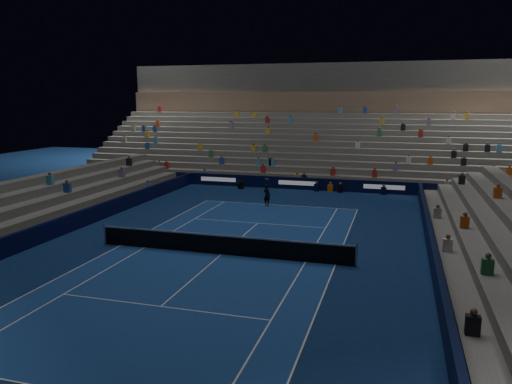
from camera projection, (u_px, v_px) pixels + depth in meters
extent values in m
plane|color=navy|center=(222.00, 254.00, 23.94)|extent=(90.00, 90.00, 0.00)
cube|color=navy|center=(222.00, 254.00, 23.94)|extent=(10.97, 23.77, 0.01)
cube|color=black|center=(298.00, 183.00, 41.32)|extent=(44.00, 0.25, 1.00)
cube|color=black|center=(435.00, 263.00, 21.20)|extent=(0.25, 37.00, 1.00)
cube|color=black|center=(51.00, 230.00, 26.50)|extent=(0.25, 37.00, 1.00)
cube|color=slate|center=(300.00, 184.00, 42.31)|extent=(44.00, 1.00, 0.50)
cube|color=slate|center=(302.00, 180.00, 43.21)|extent=(44.00, 1.00, 1.00)
cube|color=slate|center=(304.00, 175.00, 44.11)|extent=(44.00, 1.00, 1.50)
cube|color=slate|center=(306.00, 171.00, 45.01)|extent=(44.00, 1.00, 2.00)
cube|color=slate|center=(308.00, 167.00, 45.90)|extent=(44.00, 1.00, 2.50)
cube|color=slate|center=(310.00, 163.00, 46.80)|extent=(44.00, 1.00, 3.00)
cube|color=slate|center=(312.00, 159.00, 47.70)|extent=(44.00, 1.00, 3.50)
cube|color=slate|center=(314.00, 155.00, 48.60)|extent=(44.00, 1.00, 4.00)
cube|color=slate|center=(316.00, 152.00, 49.50)|extent=(44.00, 1.00, 4.50)
cube|color=slate|center=(317.00, 148.00, 50.40)|extent=(44.00, 1.00, 5.00)
cube|color=slate|center=(319.00, 145.00, 51.30)|extent=(44.00, 1.00, 5.50)
cube|color=slate|center=(321.00, 142.00, 52.19)|extent=(44.00, 1.00, 6.00)
cube|color=#836751|center=(323.00, 102.00, 52.48)|extent=(44.00, 0.60, 2.20)
cube|color=#484846|center=(326.00, 78.00, 53.33)|extent=(44.00, 2.40, 3.00)
cube|color=slate|center=(454.00, 270.00, 21.03)|extent=(1.00, 37.00, 0.50)
cube|color=slate|center=(480.00, 266.00, 20.71)|extent=(1.00, 37.00, 1.00)
cube|color=slate|center=(507.00, 263.00, 20.39)|extent=(1.00, 37.00, 1.50)
cube|color=slate|center=(39.00, 233.00, 26.76)|extent=(1.00, 37.00, 0.50)
cube|color=slate|center=(23.00, 228.00, 26.99)|extent=(1.00, 37.00, 1.00)
cube|color=slate|center=(7.00, 222.00, 27.22)|extent=(1.00, 37.00, 1.50)
cylinder|color=#B2B2B7|center=(105.00, 234.00, 25.59)|extent=(0.10, 0.10, 1.10)
cylinder|color=#B2B2B7|center=(356.00, 255.00, 22.09)|extent=(0.10, 0.10, 1.10)
cube|color=black|center=(221.00, 246.00, 23.86)|extent=(12.80, 0.03, 0.90)
cube|color=white|center=(221.00, 236.00, 23.77)|extent=(12.80, 0.04, 0.08)
imported|color=black|center=(267.00, 195.00, 34.82)|extent=(0.66, 0.55, 1.54)
cube|color=black|center=(241.00, 185.00, 41.71)|extent=(0.66, 0.72, 0.64)
cylinder|color=black|center=(239.00, 183.00, 41.23)|extent=(0.27, 0.38, 0.16)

